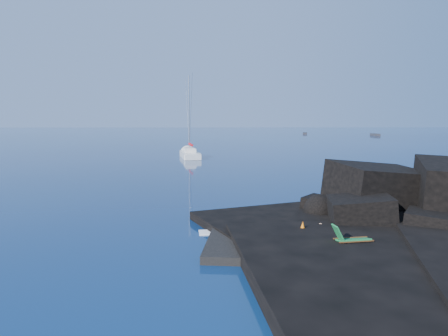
% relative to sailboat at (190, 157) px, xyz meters
% --- Properties ---
extents(ground, '(400.00, 400.00, 0.00)m').
position_rel_sailboat_xyz_m(ground, '(3.02, -42.63, 0.00)').
color(ground, '#031437').
rests_on(ground, ground).
extents(beach, '(9.08, 6.86, 0.70)m').
position_rel_sailboat_xyz_m(beach, '(7.52, -42.13, 0.00)').
color(beach, black).
rests_on(beach, ground).
extents(surf_foam, '(10.00, 8.00, 0.06)m').
position_rel_sailboat_xyz_m(surf_foam, '(8.02, -37.63, 0.00)').
color(surf_foam, white).
rests_on(surf_foam, ground).
extents(sailboat, '(4.06, 11.18, 11.49)m').
position_rel_sailboat_xyz_m(sailboat, '(0.00, 0.00, 0.00)').
color(sailboat, silver).
rests_on(sailboat, ground).
extents(deck_chair, '(1.69, 0.94, 1.10)m').
position_rel_sailboat_xyz_m(deck_chair, '(9.39, -43.57, 0.90)').
color(deck_chair, '#166733').
rests_on(deck_chair, beach).
extents(towel, '(1.95, 1.60, 0.05)m').
position_rel_sailboat_xyz_m(towel, '(8.29, -40.83, 0.37)').
color(towel, white).
rests_on(towel, beach).
extents(sunbather, '(1.70, 1.25, 0.27)m').
position_rel_sailboat_xyz_m(sunbather, '(8.29, -40.83, 0.53)').
color(sunbather, '#E3A477').
rests_on(sunbather, towel).
extents(marker_cone, '(0.43, 0.43, 0.58)m').
position_rel_sailboat_xyz_m(marker_cone, '(7.70, -41.36, 0.64)').
color(marker_cone, orange).
rests_on(marker_cone, beach).
extents(distant_boat_a, '(2.09, 4.17, 0.53)m').
position_rel_sailboat_xyz_m(distant_boat_a, '(32.09, 76.98, 0.00)').
color(distant_boat_a, black).
rests_on(distant_boat_a, ground).
extents(distant_boat_b, '(1.67, 4.91, 0.65)m').
position_rel_sailboat_xyz_m(distant_boat_b, '(50.20, 65.10, 0.00)').
color(distant_boat_b, '#2A292F').
rests_on(distant_boat_b, ground).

